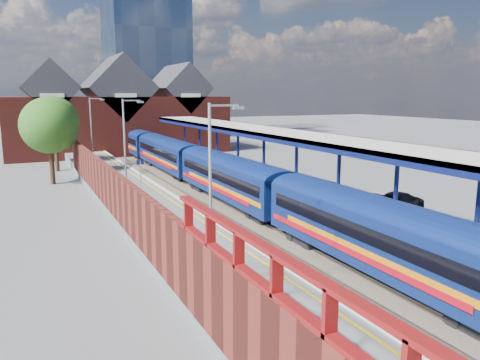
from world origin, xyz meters
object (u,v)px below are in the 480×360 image
at_px(parked_car_red, 374,203).
at_px(parked_car_blue, 314,184).
at_px(platform_sign, 141,170).
at_px(lamp_post_c, 127,143).
at_px(train, 195,162).
at_px(parked_car_dark, 400,202).
at_px(lamp_post_d, 93,128).
at_px(lamp_post_b, 214,181).

bearing_deg(parked_car_red, parked_car_blue, -26.42).
bearing_deg(platform_sign, parked_car_blue, -23.19).
bearing_deg(parked_car_red, lamp_post_c, 29.11).
bearing_deg(parked_car_blue, train, 24.64).
height_order(parked_car_red, parked_car_dark, parked_car_red).
bearing_deg(train, lamp_post_c, -135.10).
xyz_separation_m(platform_sign, parked_car_dark, (13.39, -12.88, -1.06)).
bearing_deg(lamp_post_d, parked_car_blue, -54.85).
xyz_separation_m(lamp_post_c, lamp_post_d, (0.00, 16.00, 0.00)).
distance_m(lamp_post_c, parked_car_red, 17.02).
distance_m(platform_sign, parked_car_red, 17.14).
relative_size(lamp_post_d, parked_car_red, 1.71).
height_order(train, platform_sign, platform_sign).
bearing_deg(parked_car_red, train, -6.03).
relative_size(lamp_post_b, lamp_post_c, 1.00).
relative_size(train, lamp_post_d, 9.42).
relative_size(lamp_post_b, parked_car_blue, 1.78).
bearing_deg(train, lamp_post_b, -108.25).
distance_m(lamp_post_b, lamp_post_c, 16.00).
distance_m(lamp_post_b, parked_car_red, 14.25).
bearing_deg(parked_car_dark, lamp_post_b, 88.69).
relative_size(lamp_post_d, parked_car_blue, 1.78).
distance_m(lamp_post_b, parked_car_dark, 15.98).
bearing_deg(parked_car_red, parked_car_dark, -116.01).
height_order(lamp_post_d, platform_sign, lamp_post_d).
xyz_separation_m(lamp_post_c, parked_car_dark, (14.76, -10.88, -3.36)).
xyz_separation_m(lamp_post_b, lamp_post_c, (0.00, 16.00, 0.00)).
xyz_separation_m(lamp_post_d, parked_car_blue, (13.53, -19.21, -3.45)).
relative_size(train, platform_sign, 26.37).
distance_m(lamp_post_d, platform_sign, 14.25).
bearing_deg(parked_car_blue, platform_sign, 64.26).
xyz_separation_m(lamp_post_c, platform_sign, (1.36, 2.00, -2.30)).
bearing_deg(lamp_post_c, platform_sign, 55.74).
relative_size(lamp_post_b, platform_sign, 2.80).
bearing_deg(lamp_post_d, platform_sign, -84.44).
relative_size(parked_car_red, parked_car_blue, 1.04).
height_order(platform_sign, parked_car_red, platform_sign).
height_order(lamp_post_c, parked_car_red, lamp_post_c).
height_order(lamp_post_c, lamp_post_d, same).
bearing_deg(platform_sign, parked_car_red, -47.97).
bearing_deg(platform_sign, lamp_post_d, 95.56).
height_order(train, lamp_post_c, lamp_post_c).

